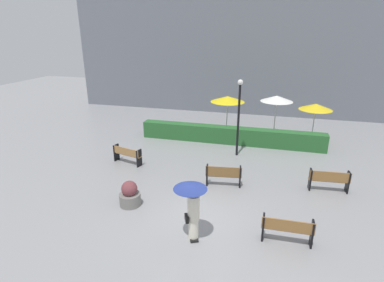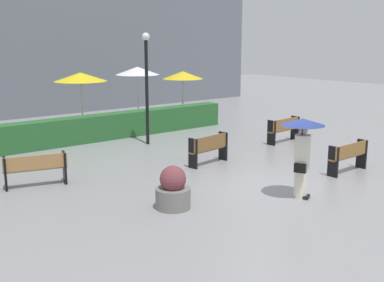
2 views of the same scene
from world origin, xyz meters
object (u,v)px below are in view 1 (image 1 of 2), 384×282
(patio_umbrella_yellow, at_px, (228,99))
(patio_umbrella_yellow_far, at_px, (316,107))
(bench_far_right, at_px, (329,179))
(patio_umbrella_white, at_px, (277,99))
(bench_mid_center, at_px, (223,174))
(lamp_post, at_px, (239,110))
(bench_far_left, at_px, (127,154))
(pedestrian_with_umbrella, at_px, (192,203))
(planter_pot, at_px, (130,195))
(bench_near_right, at_px, (287,229))

(patio_umbrella_yellow, height_order, patio_umbrella_yellow_far, patio_umbrella_yellow)
(bench_far_right, relative_size, patio_umbrella_white, 0.61)
(bench_mid_center, bearing_deg, patio_umbrella_yellow_far, 58.29)
(bench_far_right, height_order, lamp_post, lamp_post)
(bench_far_left, distance_m, bench_far_right, 9.37)
(bench_mid_center, relative_size, lamp_post, 0.38)
(bench_far_right, bearing_deg, patio_umbrella_white, 109.43)
(pedestrian_with_umbrella, height_order, planter_pot, pedestrian_with_umbrella)
(bench_mid_center, xyz_separation_m, planter_pot, (-3.20, -2.44, -0.11))
(bench_mid_center, distance_m, patio_umbrella_yellow, 7.14)
(patio_umbrella_yellow, distance_m, patio_umbrella_yellow_far, 5.13)
(bench_far_left, distance_m, patio_umbrella_white, 9.53)
(lamp_post, distance_m, patio_umbrella_yellow, 3.37)
(pedestrian_with_umbrella, bearing_deg, bench_far_right, 43.85)
(pedestrian_with_umbrella, relative_size, patio_umbrella_white, 0.75)
(bench_far_left, xyz_separation_m, bench_near_right, (7.61, -4.36, 0.01))
(planter_pot, relative_size, patio_umbrella_white, 0.38)
(patio_umbrella_yellow, bearing_deg, bench_mid_center, -82.19)
(pedestrian_with_umbrella, bearing_deg, bench_mid_center, 84.41)
(bench_mid_center, bearing_deg, bench_near_right, -51.91)
(pedestrian_with_umbrella, relative_size, patio_umbrella_yellow, 0.79)
(patio_umbrella_white, height_order, patio_umbrella_yellow_far, patio_umbrella_white)
(patio_umbrella_white, bearing_deg, bench_far_right, -70.57)
(lamp_post, bearing_deg, bench_far_left, -153.88)
(planter_pot, distance_m, patio_umbrella_yellow_far, 11.95)
(bench_far_left, xyz_separation_m, bench_far_right, (9.36, -0.44, 0.03))
(patio_umbrella_yellow_far, bearing_deg, lamp_post, -142.37)
(patio_umbrella_white, bearing_deg, pedestrian_with_umbrella, -102.06)
(bench_mid_center, height_order, patio_umbrella_yellow, patio_umbrella_yellow)
(pedestrian_with_umbrella, distance_m, patio_umbrella_yellow, 10.73)
(bench_far_left, height_order, patio_umbrella_yellow_far, patio_umbrella_yellow_far)
(bench_mid_center, height_order, pedestrian_with_umbrella, pedestrian_with_umbrella)
(pedestrian_with_umbrella, xyz_separation_m, patio_umbrella_yellow_far, (4.57, 10.61, 0.86))
(bench_far_left, height_order, bench_mid_center, bench_mid_center)
(bench_mid_center, bearing_deg, bench_far_right, 8.81)
(bench_far_right, distance_m, pedestrian_with_umbrella, 6.53)
(pedestrian_with_umbrella, xyz_separation_m, patio_umbrella_yellow, (-0.56, 10.67, 1.01))
(bench_far_left, relative_size, bench_far_right, 1.01)
(patio_umbrella_white, bearing_deg, bench_near_right, -86.93)
(bench_mid_center, relative_size, planter_pot, 1.55)
(pedestrian_with_umbrella, bearing_deg, planter_pot, 153.92)
(lamp_post, relative_size, patio_umbrella_white, 1.54)
(bench_near_right, bearing_deg, lamp_post, 109.36)
(bench_far_left, distance_m, patio_umbrella_yellow_far, 10.98)
(pedestrian_with_umbrella, relative_size, lamp_post, 0.49)
(patio_umbrella_white, xyz_separation_m, patio_umbrella_yellow_far, (2.21, -0.44, -0.26))
(bench_mid_center, relative_size, patio_umbrella_white, 0.59)
(planter_pot, bearing_deg, patio_umbrella_white, 61.79)
(bench_near_right, xyz_separation_m, patio_umbrella_white, (-0.56, 10.48, 1.92))
(pedestrian_with_umbrella, relative_size, patio_umbrella_yellow_far, 0.84)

